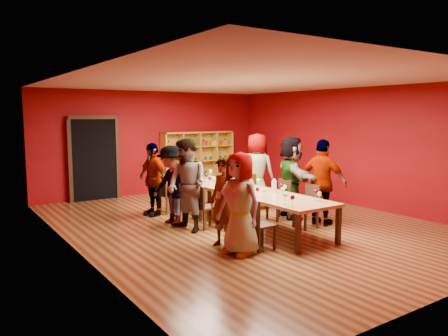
{
  "coord_description": "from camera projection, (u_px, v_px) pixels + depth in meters",
  "views": [
    {
      "loc": [
        -5.45,
        -7.33,
        2.31
      ],
      "look_at": [
        -0.13,
        0.57,
        1.15
      ],
      "focal_mm": 35.0,
      "sensor_mm": 36.0,
      "label": 1
    }
  ],
  "objects": [
    {
      "name": "wine_glass_19",
      "position": [
        265.0,
        191.0,
        8.22
      ],
      "size": [
        0.08,
        0.08,
        0.19
      ],
      "color": "silver",
      "rests_on": "tasting_table"
    },
    {
      "name": "spittoon_bowl",
      "position": [
        247.0,
        186.0,
        9.21
      ],
      "size": [
        0.28,
        0.28,
        0.16
      ],
      "primitive_type": "ellipsoid",
      "color": "#B7BABF",
      "rests_on": "tasting_table"
    },
    {
      "name": "wine_bottle",
      "position": [
        203.0,
        174.0,
        10.74
      ],
      "size": [
        0.09,
        0.09,
        0.32
      ],
      "color": "#123417",
      "rests_on": "tasting_table"
    },
    {
      "name": "carafe_a",
      "position": [
        239.0,
        183.0,
        9.19
      ],
      "size": [
        0.12,
        0.12,
        0.29
      ],
      "color": "silver",
      "rests_on": "tasting_table"
    },
    {
      "name": "room_shell",
      "position": [
        244.0,
        154.0,
        9.16
      ],
      "size": [
        7.1,
        9.1,
        3.04
      ],
      "color": "#4F2D15",
      "rests_on": "ground"
    },
    {
      "name": "shelving_unit",
      "position": [
        197.0,
        158.0,
        13.55
      ],
      "size": [
        2.4,
        0.4,
        1.8
      ],
      "color": "gold",
      "rests_on": "ground"
    },
    {
      "name": "wine_glass_22",
      "position": [
        186.0,
        174.0,
        10.57
      ],
      "size": [
        0.08,
        0.08,
        0.21
      ],
      "color": "silver",
      "rests_on": "tasting_table"
    },
    {
      "name": "chair_person_right_3",
      "position": [
        247.0,
        189.0,
        10.7
      ],
      "size": [
        0.42,
        0.42,
        0.89
      ],
      "color": "black",
      "rests_on": "ground"
    },
    {
      "name": "person_left_4",
      "position": [
        153.0,
        179.0,
        10.04
      ],
      "size": [
        0.61,
        1.05,
        1.68
      ],
      "primitive_type": "imported",
      "rotation": [
        0.0,
        0.0,
        -1.39
      ],
      "color": "#131B34",
      "rests_on": "ground"
    },
    {
      "name": "person_left_3",
      "position": [
        172.0,
        185.0,
        9.25
      ],
      "size": [
        0.68,
        1.15,
        1.67
      ],
      "primitive_type": "imported",
      "rotation": [
        0.0,
        0.0,
        -1.34
      ],
      "color": "silver",
      "rests_on": "ground"
    },
    {
      "name": "person_right_1",
      "position": [
        323.0,
        182.0,
        9.13
      ],
      "size": [
        0.79,
        1.16,
        1.81
      ],
      "primitive_type": "imported",
      "rotation": [
        0.0,
        0.0,
        1.89
      ],
      "color": "#47474B",
      "rests_on": "ground"
    },
    {
      "name": "tasting_table",
      "position": [
        244.0,
        191.0,
        9.26
      ],
      "size": [
        1.1,
        4.5,
        0.75
      ],
      "color": "#B77B4C",
      "rests_on": "ground"
    },
    {
      "name": "wine_glass_9",
      "position": [
        211.0,
        172.0,
        10.83
      ],
      "size": [
        0.09,
        0.09,
        0.22
      ],
      "color": "silver",
      "rests_on": "tasting_table"
    },
    {
      "name": "wine_glass_10",
      "position": [
        242.0,
        181.0,
        9.55
      ],
      "size": [
        0.07,
        0.07,
        0.18
      ],
      "color": "silver",
      "rests_on": "tasting_table"
    },
    {
      "name": "person_left_2",
      "position": [
        187.0,
        185.0,
        8.63
      ],
      "size": [
        0.65,
        0.98,
        1.86
      ],
      "primitive_type": "imported",
      "rotation": [
        0.0,
        0.0,
        -1.4
      ],
      "color": "#CB8895",
      "rests_on": "ground"
    },
    {
      "name": "wine_glass_0",
      "position": [
        257.0,
        190.0,
        8.33
      ],
      "size": [
        0.08,
        0.08,
        0.19
      ],
      "color": "silver",
      "rests_on": "tasting_table"
    },
    {
      "name": "wine_glass_13",
      "position": [
        210.0,
        179.0,
        9.83
      ],
      "size": [
        0.07,
        0.07,
        0.18
      ],
      "color": "silver",
      "rests_on": "tasting_table"
    },
    {
      "name": "wine_glass_18",
      "position": [
        252.0,
        185.0,
        8.85
      ],
      "size": [
        0.08,
        0.08,
        0.21
      ],
      "color": "silver",
      "rests_on": "tasting_table"
    },
    {
      "name": "person_right_3",
      "position": [
        257.0,
        171.0,
        10.83
      ],
      "size": [
        0.82,
        1.03,
        1.86
      ],
      "primitive_type": "imported",
      "rotation": [
        0.0,
        0.0,
        1.98
      ],
      "color": "silver",
      "rests_on": "ground"
    },
    {
      "name": "wine_glass_23",
      "position": [
        230.0,
        175.0,
        10.27
      ],
      "size": [
        0.08,
        0.08,
        0.21
      ],
      "color": "silver",
      "rests_on": "tasting_table"
    },
    {
      "name": "wine_glass_17",
      "position": [
        234.0,
        177.0,
        10.12
      ],
      "size": [
        0.07,
        0.07,
        0.18
      ],
      "color": "silver",
      "rests_on": "tasting_table"
    },
    {
      "name": "wine_glass_11",
      "position": [
        281.0,
        186.0,
        8.66
      ],
      "size": [
        0.08,
        0.08,
        0.21
      ],
      "color": "silver",
      "rests_on": "tasting_table"
    },
    {
      "name": "doorway",
      "position": [
        94.0,
        159.0,
        11.86
      ],
      "size": [
        1.4,
        0.17,
        2.3
      ],
      "color": "black",
      "rests_on": "ground"
    },
    {
      "name": "wine_glass_5",
      "position": [
        236.0,
        185.0,
        8.91
      ],
      "size": [
        0.08,
        0.08,
        0.2
      ],
      "color": "silver",
      "rests_on": "tasting_table"
    },
    {
      "name": "wine_glass_7",
      "position": [
        210.0,
        172.0,
        10.95
      ],
      "size": [
        0.08,
        0.08,
        0.2
      ],
      "color": "silver",
      "rests_on": "tasting_table"
    },
    {
      "name": "wine_glass_12",
      "position": [
        213.0,
        179.0,
        9.66
      ],
      "size": [
        0.08,
        0.08,
        0.21
      ],
      "color": "silver",
      "rests_on": "tasting_table"
    },
    {
      "name": "chair_person_left_3",
      "position": [
        187.0,
        199.0,
        9.49
      ],
      "size": [
        0.42,
        0.42,
        0.89
      ],
      "color": "black",
      "rests_on": "ground"
    },
    {
      "name": "chair_person_left_1",
      "position": [
        241.0,
        216.0,
        7.85
      ],
      "size": [
        0.42,
        0.42,
        0.89
      ],
      "color": "black",
      "rests_on": "ground"
    },
    {
      "name": "person_left_1",
      "position": [
        223.0,
        203.0,
        7.6
      ],
      "size": [
        0.52,
        0.65,
        1.59
      ],
      "primitive_type": "imported",
      "rotation": [
        0.0,
        0.0,
        -1.39
      ],
      "color": "white",
      "rests_on": "ground"
    },
    {
      "name": "wine_glass_14",
      "position": [
        252.0,
        181.0,
        9.53
      ],
      "size": [
        0.07,
        0.07,
        0.18
      ],
      "color": "silver",
      "rests_on": "tasting_table"
    },
    {
      "name": "wine_glass_8",
      "position": [
        319.0,
        194.0,
        7.89
      ],
      "size": [
        0.07,
        0.07,
        0.18
      ],
      "color": "silver",
      "rests_on": "tasting_table"
    },
    {
      "name": "wine_glass_20",
      "position": [
        283.0,
        190.0,
        8.2
      ],
      "size": [
        0.09,
        0.09,
        0.21
      ],
      "color": "silver",
      "rests_on": "tasting_table"
    },
    {
      "name": "wine_glass_3",
      "position": [
        191.0,
        175.0,
        10.51
      ],
      "size": [
        0.07,
        0.07,
        0.18
      ],
      "color": "silver",
      "rests_on": "tasting_table"
    },
    {
      "name": "chair_person_left_0",
      "position": [
        257.0,
        222.0,
        7.45
      ],
      "size": [
        0.42,
        0.42,
        0.89
      ],
      "color": "black",
      "rests_on": "ground"
    },
    {
      "name": "chair_person_right_2",
      "position": [
        281.0,
        197.0,
        9.66
      ],
      "size": [
        0.42,
        0.42,
        0.89
      ],
      "color": "black",
      "rests_on": "ground"
    },
    {
      "name": "person_right_2",
      "position": [
        291.0,
        177.0,
        9.76
      ],
      "size": [
        1.1,
        1.77,
        1.85
      ],
      "primitive_type": "imported",
      "rotation": [
        0.0,
        0.0,
        1.18
      ],
      "color": "#4F4F54",
      "rests_on": "ground"
    },
    {
      "name": "wine_glass_1",
      "position": [
        316.0,
        192.0,
        7.97
      ],
      "size": [
        0.09,
        0.09,
        0.21
      ],
      "color": "silver",
      "rests_on": "tasting_table"
    },
    {
      "name": "wine_glass_4",
      "position": [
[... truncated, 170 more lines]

